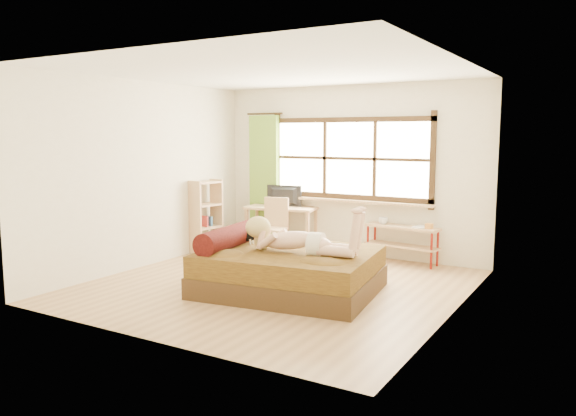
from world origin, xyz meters
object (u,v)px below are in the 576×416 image
Objects in this scene: woman at (298,227)px; desk at (281,213)px; bookshelf at (206,216)px; kitten at (246,234)px; chair at (274,223)px; pipe_shelf at (403,236)px; bed at (286,269)px.

woman is 2.65m from desk.
bookshelf is (-0.98, -0.77, -0.04)m from desk.
bookshelf reaches higher than kitten.
pipe_shelf is at bearing 4.17° from chair.
chair is 1.14m from bookshelf.
desk is 1.36× the size of chair.
desk is 0.40m from chair.
pipe_shelf is 0.98× the size of bookshelf.
chair is 0.78× the size of bookshelf.
bed reaches higher than pipe_shelf.
bookshelf is at bearing 143.59° from woman.
chair is at bearing 28.49° from bookshelf.
woman is 2.36m from pipe_shelf.
bookshelf reaches higher than pipe_shelf.
pipe_shelf is (0.52, 2.26, -0.41)m from woman.
pipe_shelf is 3.18m from bookshelf.
woman is at bearing -60.30° from chair.
kitten is at bearing -28.68° from bookshelf.
desk is at bearing -169.98° from pipe_shelf.
chair reaches higher than bed.
pipe_shelf is (2.07, 0.12, -0.22)m from desk.
bed reaches higher than kitten.
chair is (0.09, -0.37, -0.13)m from desk.
bed is at bearing 160.14° from woman.
bookshelf is (-3.05, -0.89, 0.19)m from pipe_shelf.
pipe_shelf is at bearing -6.32° from desk.
bookshelf reaches higher than woman.
kitten is at bearing -79.80° from chair.
chair reaches higher than pipe_shelf.
pipe_shelf is at bearing 48.88° from kitten.
desk is (-0.67, 2.00, -0.00)m from kitten.
bed is 2.70m from bookshelf.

